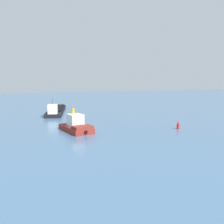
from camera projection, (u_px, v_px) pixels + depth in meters
The scene contains 3 objects.
tugboat at pixel (76, 126), 52.41m from camera, with size 5.79×10.20×4.94m.
cargo_barge at pixel (56, 110), 83.79m from camera, with size 12.51×28.96×5.71m.
channel_buoy_red at pixel (178, 126), 55.05m from camera, with size 0.70×0.70×1.90m.
Camera 1 is at (-45.67, -33.42, 11.03)m, focal length 38.54 mm.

